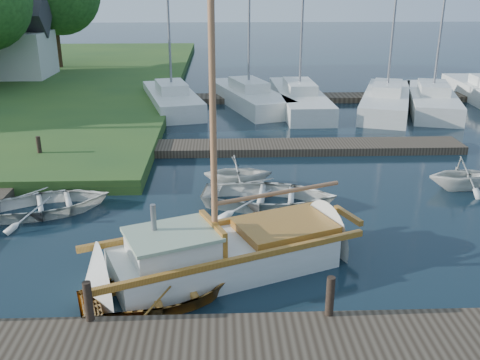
{
  "coord_description": "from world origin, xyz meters",
  "views": [
    {
      "loc": [
        -0.53,
        -13.57,
        6.22
      ],
      "look_at": [
        0.0,
        0.0,
        1.2
      ],
      "focal_mm": 40.0,
      "sensor_mm": 36.0,
      "label": 1
    }
  ],
  "objects_px": {
    "mooring_post_5": "(39,147)",
    "marina_boat_2": "(299,97)",
    "marina_boat_0": "(172,98)",
    "tender_a": "(48,200)",
    "tender_b": "(238,170)",
    "dinghy": "(163,286)",
    "mooring_post_1": "(88,301)",
    "tender_d": "(464,172)",
    "marina_boat_3": "(386,99)",
    "marina_boat_1": "(249,95)",
    "marina_boat_4": "(432,99)",
    "house_c": "(8,44)",
    "sailboat": "(230,255)",
    "mooring_post_2": "(330,296)",
    "tender_c": "(269,193)"
  },
  "relations": [
    {
      "from": "mooring_post_5",
      "to": "marina_boat_2",
      "type": "distance_m",
      "value": 14.08
    },
    {
      "from": "marina_boat_0",
      "to": "marina_boat_2",
      "type": "height_order",
      "value": "marina_boat_0"
    },
    {
      "from": "tender_a",
      "to": "tender_b",
      "type": "relative_size",
      "value": 1.6
    },
    {
      "from": "mooring_post_5",
      "to": "dinghy",
      "type": "height_order",
      "value": "mooring_post_5"
    },
    {
      "from": "mooring_post_1",
      "to": "tender_a",
      "type": "relative_size",
      "value": 0.23
    },
    {
      "from": "mooring_post_1",
      "to": "marina_boat_0",
      "type": "distance_m",
      "value": 19.23
    },
    {
      "from": "marina_boat_2",
      "to": "tender_d",
      "type": "bearing_deg",
      "value": -164.75
    },
    {
      "from": "mooring_post_1",
      "to": "tender_a",
      "type": "distance_m",
      "value": 6.32
    },
    {
      "from": "tender_d",
      "to": "marina_boat_3",
      "type": "bearing_deg",
      "value": -9.79
    },
    {
      "from": "marina_boat_1",
      "to": "marina_boat_4",
      "type": "height_order",
      "value": "marina_boat_4"
    },
    {
      "from": "marina_boat_1",
      "to": "marina_boat_3",
      "type": "distance_m",
      "value": 7.2
    },
    {
      "from": "tender_d",
      "to": "house_c",
      "type": "distance_m",
      "value": 29.11
    },
    {
      "from": "marina_boat_1",
      "to": "marina_boat_2",
      "type": "height_order",
      "value": "marina_boat_2"
    },
    {
      "from": "tender_a",
      "to": "marina_boat_2",
      "type": "height_order",
      "value": "marina_boat_2"
    },
    {
      "from": "tender_a",
      "to": "marina_boat_3",
      "type": "distance_m",
      "value": 18.68
    },
    {
      "from": "sailboat",
      "to": "tender_b",
      "type": "relative_size",
      "value": 4.52
    },
    {
      "from": "tender_b",
      "to": "tender_d",
      "type": "distance_m",
      "value": 7.18
    },
    {
      "from": "tender_b",
      "to": "marina_boat_4",
      "type": "distance_m",
      "value": 15.04
    },
    {
      "from": "tender_b",
      "to": "marina_boat_1",
      "type": "distance_m",
      "value": 12.14
    },
    {
      "from": "sailboat",
      "to": "marina_boat_3",
      "type": "distance_m",
      "value": 18.3
    },
    {
      "from": "marina_boat_2",
      "to": "marina_boat_3",
      "type": "relative_size",
      "value": 0.9
    },
    {
      "from": "mooring_post_1",
      "to": "tender_b",
      "type": "xyz_separation_m",
      "value": [
        3.04,
        7.66,
        -0.13
      ]
    },
    {
      "from": "tender_d",
      "to": "mooring_post_2",
      "type": "bearing_deg",
      "value": 136.3
    },
    {
      "from": "mooring_post_1",
      "to": "sailboat",
      "type": "xyz_separation_m",
      "value": [
        2.67,
        2.34,
        -0.36
      ]
    },
    {
      "from": "tender_d",
      "to": "dinghy",
      "type": "bearing_deg",
      "value": 119.19
    },
    {
      "from": "mooring_post_5",
      "to": "marina_boat_0",
      "type": "relative_size",
      "value": 0.07
    },
    {
      "from": "tender_c",
      "to": "marina_boat_2",
      "type": "xyz_separation_m",
      "value": [
        2.77,
        13.18,
        0.16
      ]
    },
    {
      "from": "mooring_post_5",
      "to": "tender_b",
      "type": "xyz_separation_m",
      "value": [
        7.04,
        -2.34,
        -0.13
      ]
    },
    {
      "from": "mooring_post_2",
      "to": "marina_boat_4",
      "type": "xyz_separation_m",
      "value": [
        9.01,
        18.45,
        -0.13
      ]
    },
    {
      "from": "marina_boat_1",
      "to": "marina_boat_3",
      "type": "relative_size",
      "value": 0.81
    },
    {
      "from": "tender_a",
      "to": "marina_boat_4",
      "type": "distance_m",
      "value": 20.41
    },
    {
      "from": "mooring_post_5",
      "to": "marina_boat_3",
      "type": "relative_size",
      "value": 0.07
    },
    {
      "from": "dinghy",
      "to": "marina_boat_0",
      "type": "bearing_deg",
      "value": -14.8
    },
    {
      "from": "mooring_post_5",
      "to": "tender_a",
      "type": "relative_size",
      "value": 0.23
    },
    {
      "from": "tender_a",
      "to": "marina_boat_1",
      "type": "bearing_deg",
      "value": -45.26
    },
    {
      "from": "mooring_post_5",
      "to": "tender_c",
      "type": "height_order",
      "value": "mooring_post_5"
    },
    {
      "from": "dinghy",
      "to": "marina_boat_4",
      "type": "relative_size",
      "value": 0.32
    },
    {
      "from": "tender_a",
      "to": "marina_boat_2",
      "type": "xyz_separation_m",
      "value": [
        9.18,
        13.38,
        0.21
      ]
    },
    {
      "from": "mooring_post_5",
      "to": "marina_boat_1",
      "type": "height_order",
      "value": "marina_boat_1"
    },
    {
      "from": "house_c",
      "to": "tender_d",
      "type": "bearing_deg",
      "value": -43.11
    },
    {
      "from": "mooring_post_5",
      "to": "tender_a",
      "type": "xyz_separation_m",
      "value": [
        1.5,
        -4.2,
        -0.34
      ]
    },
    {
      "from": "tender_b",
      "to": "tender_d",
      "type": "xyz_separation_m",
      "value": [
        7.17,
        -0.51,
        0.02
      ]
    },
    {
      "from": "sailboat",
      "to": "marina_boat_0",
      "type": "bearing_deg",
      "value": 76.71
    },
    {
      "from": "mooring_post_5",
      "to": "tender_a",
      "type": "distance_m",
      "value": 4.48
    },
    {
      "from": "sailboat",
      "to": "house_c",
      "type": "relative_size",
      "value": 1.86
    },
    {
      "from": "tender_b",
      "to": "marina_boat_2",
      "type": "relative_size",
      "value": 0.2
    },
    {
      "from": "sailboat",
      "to": "marina_boat_2",
      "type": "distance_m",
      "value": 17.31
    },
    {
      "from": "marina_boat_1",
      "to": "tender_b",
      "type": "bearing_deg",
      "value": 157.92
    },
    {
      "from": "mooring_post_1",
      "to": "mooring_post_2",
      "type": "relative_size",
      "value": 1.0
    },
    {
      "from": "mooring_post_5",
      "to": "tender_d",
      "type": "distance_m",
      "value": 14.49
    }
  ]
}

